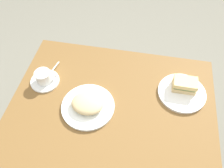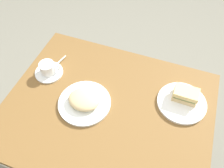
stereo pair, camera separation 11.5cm
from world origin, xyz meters
name	(u,v)px [view 1 (the left image)]	position (x,y,z in m)	size (l,w,h in m)	color
ground_plane	(112,157)	(0.00, 0.00, 0.00)	(6.00, 6.00, 0.00)	slate
dining_table	(111,116)	(0.00, 0.00, 0.63)	(1.01, 0.80, 0.71)	brown
sandwich_plate	(182,93)	(-0.34, -0.15, 0.71)	(0.24, 0.24, 0.01)	white
sandwich_front	(185,85)	(-0.34, -0.18, 0.75)	(0.12, 0.08, 0.06)	#E0C083
coffee_saucer	(45,81)	(0.38, -0.10, 0.71)	(0.15, 0.15, 0.01)	silver
coffee_cup	(44,76)	(0.37, -0.10, 0.75)	(0.11, 0.08, 0.06)	white
spoon	(53,70)	(0.36, -0.17, 0.72)	(0.03, 0.10, 0.01)	silver
side_plate	(88,106)	(0.11, 0.02, 0.71)	(0.26, 0.26, 0.01)	white
side_food_pile	(88,103)	(0.11, 0.02, 0.74)	(0.16, 0.13, 0.04)	#CDB681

